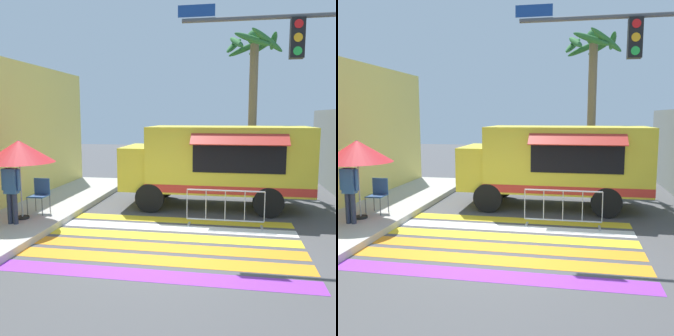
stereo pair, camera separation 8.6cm
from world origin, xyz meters
TOP-DOWN VIEW (x-y plane):
  - ground_plane at (0.00, 0.00)m, footprint 60.00×60.00m
  - crosswalk_painted at (0.00, 0.33)m, footprint 6.40×4.36m
  - food_truck at (0.95, 4.08)m, footprint 5.91×2.83m
  - traffic_signal_pole at (3.54, 1.38)m, footprint 4.35×0.29m
  - patio_umbrella at (-4.08, 1.06)m, footprint 1.87×1.87m
  - folding_chair at (-3.92, 1.76)m, footprint 0.48×0.48m
  - vendor_person at (-4.05, 0.56)m, footprint 0.53×0.23m
  - barricade_front at (1.37, 1.82)m, footprint 2.07×0.44m
  - palm_tree at (2.25, 7.61)m, footprint 2.33×2.39m

SIDE VIEW (x-z plane):
  - ground_plane at x=0.00m, z-range 0.00..0.00m
  - crosswalk_painted at x=0.00m, z-range 0.00..0.01m
  - barricade_front at x=1.37m, z-range -0.01..1.00m
  - folding_chair at x=-3.92m, z-range 0.28..1.27m
  - vendor_person at x=-4.05m, z-range 0.29..2.00m
  - food_truck at x=0.95m, z-range 0.22..2.84m
  - patio_umbrella at x=-4.08m, z-range 0.94..3.08m
  - traffic_signal_pole at x=3.54m, z-range 1.02..6.74m
  - palm_tree at x=2.25m, z-range 1.40..7.73m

